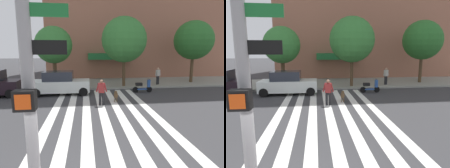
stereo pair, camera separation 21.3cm
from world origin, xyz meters
TOP-DOWN VIEW (x-y plane):
  - ground_plane at (0.00, 6.64)m, footprint 160.00×160.00m
  - sidewalk_far at (0.00, 16.28)m, footprint 80.00×6.00m
  - crosswalk_stripes at (1.33, 6.64)m, footprint 5.85×12.68m
  - traffic_light_pole at (-0.38, -0.71)m, footprint 0.74×0.46m
  - parked_car_behind_first at (-1.53, 11.88)m, footprint 4.40×1.89m
  - parked_scooter at (5.03, 11.69)m, footprint 1.63×0.50m
  - street_tree_nearest at (-2.35, 14.79)m, footprint 3.31×3.31m
  - street_tree_middle at (3.93, 14.10)m, footprint 4.08×4.08m
  - street_tree_further at (11.32, 15.32)m, footprint 3.90×3.90m
  - pedestrian_dog_walker at (1.39, 8.32)m, footprint 0.71×0.29m
  - dog_on_leash at (2.42, 9.21)m, footprint 0.35×1.03m
  - pedestrian_bystander at (7.36, 14.43)m, footprint 0.67×0.39m

SIDE VIEW (x-z plane):
  - ground_plane at x=0.00m, z-range 0.00..0.00m
  - crosswalk_stripes at x=1.33m, z-range 0.00..0.01m
  - sidewalk_far at x=0.00m, z-range 0.00..0.15m
  - dog_on_leash at x=2.42m, z-range 0.12..0.77m
  - parked_scooter at x=5.03m, z-range -0.08..1.03m
  - parked_car_behind_first at x=-1.53m, z-range -0.04..1.78m
  - pedestrian_dog_walker at x=1.39m, z-range 0.11..1.75m
  - pedestrian_bystander at x=7.36m, z-range 0.26..1.90m
  - traffic_light_pole at x=-0.38m, z-range 0.62..6.42m
  - street_tree_nearest at x=-2.35m, z-range 1.18..6.59m
  - street_tree_middle at x=3.93m, z-range 1.23..7.49m
  - street_tree_further at x=11.32m, z-range 1.30..7.54m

